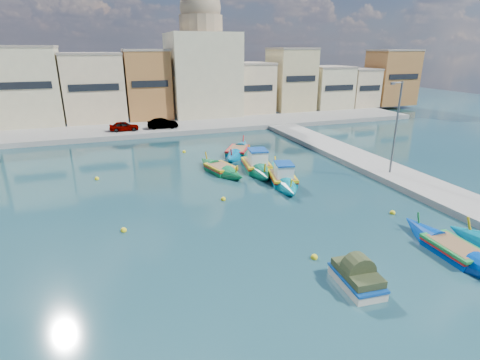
{
  "coord_description": "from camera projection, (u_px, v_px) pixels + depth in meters",
  "views": [
    {
      "loc": [
        -4.6,
        -18.09,
        10.43
      ],
      "look_at": [
        4.0,
        6.0,
        1.4
      ],
      "focal_mm": 28.0,
      "sensor_mm": 36.0,
      "label": 1
    }
  ],
  "objects": [
    {
      "name": "luzzu_blue_cabin",
      "position": [
        256.0,
        166.0,
        33.9
      ],
      "size": [
        3.43,
        8.87,
        3.06
      ],
      "color": "#0B7655",
      "rests_on": "ground"
    },
    {
      "name": "north_townhouses",
      "position": [
        182.0,
        86.0,
        56.4
      ],
      "size": [
        83.2,
        7.87,
        10.19
      ],
      "color": "#CFB78F",
      "rests_on": "ground"
    },
    {
      "name": "luzzu_cyan_mid",
      "position": [
        238.0,
        152.0,
        38.85
      ],
      "size": [
        5.88,
        7.88,
        2.39
      ],
      "color": "#00639A",
      "rests_on": "ground"
    },
    {
      "name": "luzzu_green",
      "position": [
        221.0,
        170.0,
        33.24
      ],
      "size": [
        3.58,
        7.29,
        2.23
      ],
      "color": "#0B783D",
      "rests_on": "ground"
    },
    {
      "name": "east_quay",
      "position": [
        453.0,
        200.0,
        26.62
      ],
      "size": [
        4.0,
        70.0,
        0.5
      ],
      "primitive_type": "cube",
      "color": "gray",
      "rests_on": "ground"
    },
    {
      "name": "north_quay",
      "position": [
        145.0,
        130.0,
        49.31
      ],
      "size": [
        80.0,
        8.0,
        0.6
      ],
      "primitive_type": "cube",
      "color": "gray",
      "rests_on": "ground"
    },
    {
      "name": "quay_street_lamp",
      "position": [
        395.0,
        128.0,
        30.41
      ],
      "size": [
        1.18,
        0.16,
        8.0
      ],
      "color": "#595B60",
      "rests_on": "ground"
    },
    {
      "name": "parked_cars",
      "position": [
        72.0,
        129.0,
        44.9
      ],
      "size": [
        27.51,
        2.27,
        1.28
      ],
      "color": "#4C1919",
      "rests_on": "north_quay"
    },
    {
      "name": "luzzu_blue_south",
      "position": [
        454.0,
        251.0,
        19.91
      ],
      "size": [
        2.14,
        7.8,
        2.23
      ],
      "color": "#003CAB",
      "rests_on": "ground"
    },
    {
      "name": "luzzu_turquoise_cabin",
      "position": [
        282.0,
        178.0,
        30.74
      ],
      "size": [
        3.82,
        8.72,
        2.74
      ],
      "color": "#00899D",
      "rests_on": "ground"
    },
    {
      "name": "church_block",
      "position": [
        202.0,
        62.0,
        56.89
      ],
      "size": [
        10.0,
        10.0,
        19.1
      ],
      "color": "beige",
      "rests_on": "ground"
    },
    {
      "name": "ground",
      "position": [
        209.0,
        245.0,
        21.0
      ],
      "size": [
        160.0,
        160.0,
        0.0
      ],
      "primitive_type": "plane",
      "color": "#15363F",
      "rests_on": "ground"
    },
    {
      "name": "tender_near",
      "position": [
        357.0,
        278.0,
        17.24
      ],
      "size": [
        1.77,
        2.95,
        1.4
      ],
      "color": "beige",
      "rests_on": "ground"
    },
    {
      "name": "mooring_buoys",
      "position": [
        213.0,
        197.0,
        27.51
      ],
      "size": [
        18.95,
        23.56,
        0.36
      ],
      "color": "yellow",
      "rests_on": "ground"
    }
  ]
}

